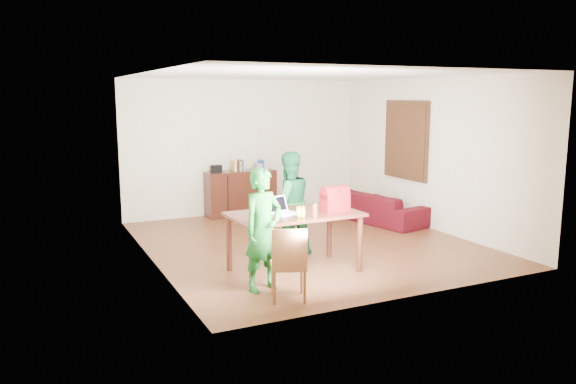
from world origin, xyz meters
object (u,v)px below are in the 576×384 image
person_far (288,203)px  red_bag (335,201)px  table (294,220)px  bottle (315,210)px  chair (288,279)px  person_near (263,230)px  laptop (285,211)px  sofa (378,207)px

person_far → red_bag: size_ratio=4.19×
table → bottle: (0.12, -0.36, 0.21)m
chair → red_bag: 1.54m
bottle → person_near: bearing=-170.1°
chair → laptop: (0.40, 0.93, 0.60)m
chair → person_far: (0.84, 1.77, 0.52)m
table → red_bag: red_bag is taller
person_near → chair: bearing=-91.3°
chair → red_bag: (1.10, 0.83, 0.69)m
laptop → sofa: 3.66m
sofa → table: bearing=114.8°
laptop → red_bag: bearing=-27.9°
laptop → bottle: size_ratio=1.90×
chair → person_far: 2.03m
red_bag → sofa: bearing=40.2°
laptop → sofa: (2.94, 2.10, -0.58)m
person_near → sofa: (3.46, 2.57, -0.48)m
bottle → sofa: bottle is taller
laptop → red_bag: (0.70, -0.10, 0.09)m
person_near → sofa: size_ratio=0.79×
table → person_far: person_far is taller
person_near → red_bag: 1.29m
person_near → bottle: size_ratio=7.61×
person_near → sofa: bearing=20.0°
person_near → red_bag: person_near is taller
person_far → bottle: (-0.18, -1.18, 0.14)m
sofa → chair: bearing=120.5°
laptop → person_near: bearing=-157.2°
red_bag → sofa: red_bag is taller
table → person_far: 0.87m
person_near → person_far: (0.97, 1.32, 0.02)m
bottle → laptop: bearing=128.3°
table → sofa: bearing=36.0°
chair → sofa: chair is taller
bottle → red_bag: bearing=28.2°
bottle → red_bag: 0.50m
person_far → red_bag: person_far is taller
sofa → laptop: bearing=113.7°
laptop → bottle: laptop is taller
laptop → chair: bearing=-132.5°
table → person_near: person_near is taller
chair → person_near: person_near is taller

